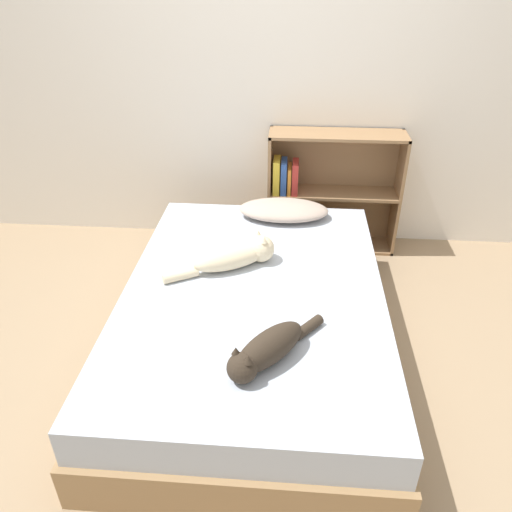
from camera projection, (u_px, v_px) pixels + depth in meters
The scene contains 7 objects.
ground_plane at pixel (254, 349), 2.75m from camera, with size 8.00×8.00×0.00m, color #997F60.
wall_back at pixel (270, 63), 3.25m from camera, with size 8.00×0.06×2.50m.
bed at pixel (254, 320), 2.65m from camera, with size 1.35×1.97×0.41m.
pillow at pixel (284, 210), 3.19m from camera, with size 0.57×0.31×0.10m.
cat_light at pixel (238, 256), 2.68m from camera, with size 0.57×0.37×0.17m.
cat_dark at pixel (266, 350), 2.04m from camera, with size 0.41×0.46×0.15m.
bookshelf at pixel (327, 188), 3.53m from camera, with size 0.91×0.26×0.85m.
Camera 1 is at (0.17, -2.07, 1.88)m, focal length 35.00 mm.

